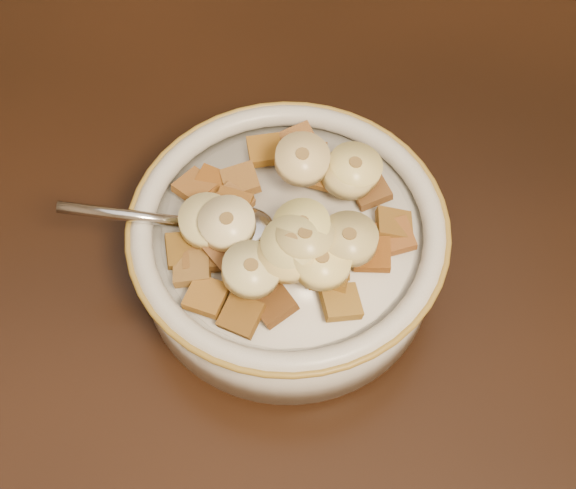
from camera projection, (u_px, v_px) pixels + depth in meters
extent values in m
cube|color=black|center=(78.00, 242.00, 0.53)|extent=(1.42, 0.94, 0.04)
cylinder|color=silver|center=(288.00, 252.00, 0.48)|extent=(0.18, 0.18, 0.04)
cylinder|color=silver|center=(288.00, 234.00, 0.46)|extent=(0.15, 0.15, 0.00)
ellipsoid|color=#BABABA|center=(239.00, 229.00, 0.46)|extent=(0.05, 0.04, 0.01)
cube|color=#955419|center=(372.00, 254.00, 0.44)|extent=(0.02, 0.02, 0.01)
cube|color=brown|center=(274.00, 304.00, 0.43)|extent=(0.03, 0.03, 0.01)
cube|color=brown|center=(339.00, 176.00, 0.47)|extent=(0.03, 0.03, 0.01)
cube|color=brown|center=(201.00, 256.00, 0.44)|extent=(0.02, 0.02, 0.01)
cube|color=#8B5D20|center=(321.00, 172.00, 0.47)|extent=(0.03, 0.03, 0.01)
cube|color=#976130|center=(299.00, 142.00, 0.49)|extent=(0.02, 0.02, 0.01)
cube|color=brown|center=(184.00, 250.00, 0.45)|extent=(0.02, 0.02, 0.01)
cube|color=brown|center=(341.00, 302.00, 0.43)|extent=(0.02, 0.02, 0.01)
cube|color=#90571B|center=(265.00, 150.00, 0.48)|extent=(0.02, 0.02, 0.01)
cube|color=brown|center=(232.00, 207.00, 0.45)|extent=(0.03, 0.03, 0.01)
cube|color=brown|center=(302.00, 152.00, 0.48)|extent=(0.03, 0.03, 0.01)
cube|color=brown|center=(226.00, 249.00, 0.44)|extent=(0.03, 0.03, 0.01)
cube|color=#906317|center=(330.00, 275.00, 0.43)|extent=(0.03, 0.03, 0.01)
cube|color=brown|center=(370.00, 190.00, 0.47)|extent=(0.02, 0.02, 0.01)
cube|color=brown|center=(206.00, 296.00, 0.43)|extent=(0.03, 0.03, 0.01)
cube|color=olive|center=(192.00, 268.00, 0.44)|extent=(0.02, 0.02, 0.01)
cube|color=brown|center=(395.00, 237.00, 0.45)|extent=(0.02, 0.02, 0.01)
cube|color=brown|center=(309.00, 157.00, 0.48)|extent=(0.03, 0.03, 0.01)
cube|color=brown|center=(331.00, 263.00, 0.43)|extent=(0.02, 0.02, 0.01)
cube|color=olive|center=(240.00, 181.00, 0.47)|extent=(0.02, 0.02, 0.01)
cube|color=brown|center=(241.00, 315.00, 0.42)|extent=(0.03, 0.03, 0.01)
cube|color=brown|center=(195.00, 187.00, 0.47)|extent=(0.03, 0.03, 0.01)
cube|color=brown|center=(394.00, 225.00, 0.45)|extent=(0.02, 0.02, 0.01)
cube|color=olive|center=(231.00, 204.00, 0.46)|extent=(0.03, 0.03, 0.01)
cube|color=brown|center=(212.00, 185.00, 0.47)|extent=(0.03, 0.03, 0.01)
cylinder|color=#FAF0A8|center=(227.00, 223.00, 0.44)|extent=(0.03, 0.03, 0.01)
cylinder|color=#F4DB80|center=(288.00, 254.00, 0.42)|extent=(0.04, 0.04, 0.02)
cylinder|color=#CAB87F|center=(251.00, 269.00, 0.42)|extent=(0.04, 0.04, 0.01)
cylinder|color=tan|center=(349.00, 174.00, 0.46)|extent=(0.04, 0.04, 0.01)
cylinder|color=#CCC068|center=(290.00, 245.00, 0.42)|extent=(0.03, 0.03, 0.02)
cylinder|color=#D9BD81|center=(302.00, 159.00, 0.45)|extent=(0.04, 0.04, 0.02)
cylinder|color=#EDE180|center=(302.00, 227.00, 0.43)|extent=(0.04, 0.04, 0.02)
cylinder|color=#CDBA6B|center=(305.00, 238.00, 0.42)|extent=(0.04, 0.04, 0.01)
cylinder|color=#CBBA80|center=(349.00, 239.00, 0.42)|extent=(0.04, 0.04, 0.01)
cylinder|color=#CDC085|center=(207.00, 221.00, 0.44)|extent=(0.03, 0.04, 0.01)
cylinder|color=#F3DE75|center=(355.00, 167.00, 0.46)|extent=(0.04, 0.04, 0.01)
cylinder|color=#F7DB77|center=(322.00, 262.00, 0.42)|extent=(0.04, 0.04, 0.01)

